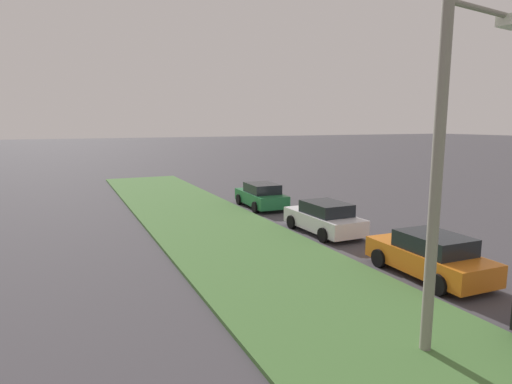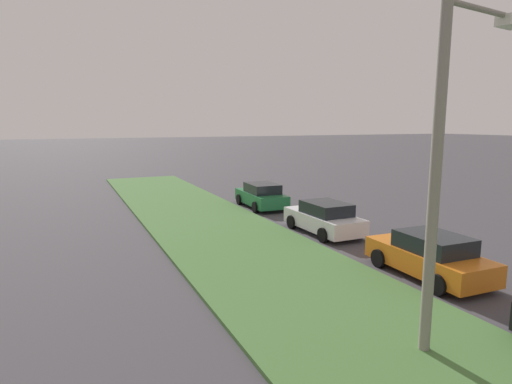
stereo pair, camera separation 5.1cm
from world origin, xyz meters
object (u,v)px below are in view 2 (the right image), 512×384
parked_car_orange (429,256)px  streetlight (447,154)px  parked_car_white (324,218)px  parked_car_green (261,196)px

parked_car_orange → streetlight: streetlight is taller
parked_car_white → streetlight: bearing=160.0°
parked_car_orange → streetlight: bearing=137.1°
parked_car_white → streetlight: (-9.68, 3.42, 3.67)m
parked_car_orange → parked_car_green: same height
streetlight → parked_car_orange: bearing=-44.6°
parked_car_white → parked_car_green: bearing=-0.1°
parked_car_orange → parked_car_green: (12.88, 0.08, 0.00)m
parked_car_orange → parked_car_white: (6.19, 0.03, 0.00)m
parked_car_orange → streetlight: size_ratio=0.58×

